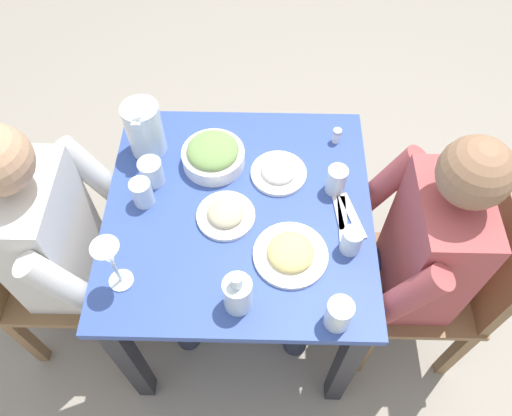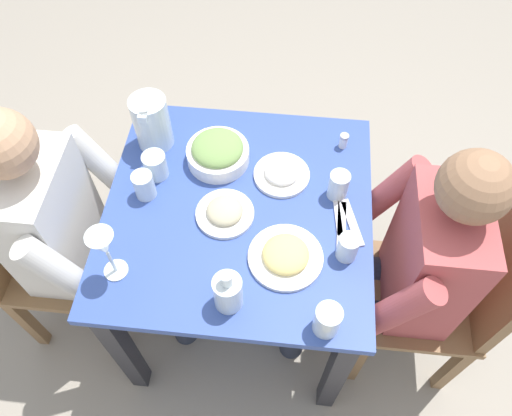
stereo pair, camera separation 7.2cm
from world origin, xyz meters
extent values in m
plane|color=gray|center=(0.00, 0.00, 0.00)|extent=(8.00, 8.00, 0.00)
cube|color=#334C99|center=(0.00, 0.00, 0.73)|extent=(0.83, 0.83, 0.03)
cube|color=#232328|center=(-0.36, -0.36, 0.36)|extent=(0.06, 0.06, 0.71)
cube|color=#232328|center=(0.36, -0.36, 0.36)|extent=(0.06, 0.06, 0.71)
cube|color=#232328|center=(-0.36, 0.36, 0.36)|extent=(0.06, 0.06, 0.71)
cube|color=#232328|center=(0.36, 0.36, 0.36)|extent=(0.06, 0.06, 0.71)
cube|color=olive|center=(-0.26, -0.80, 0.21)|extent=(0.04, 0.04, 0.41)
cube|color=olive|center=(0.08, -0.80, 0.21)|extent=(0.04, 0.04, 0.41)
cube|color=olive|center=(-0.26, -0.46, 0.21)|extent=(0.04, 0.04, 0.41)
cube|color=olive|center=(0.08, -0.46, 0.21)|extent=(0.04, 0.04, 0.41)
cube|color=olive|center=(-0.09, -0.63, 0.43)|extent=(0.40, 0.40, 0.03)
cube|color=olive|center=(-0.09, -0.81, 0.65)|extent=(0.38, 0.04, 0.42)
cube|color=olive|center=(0.09, 0.80, 0.21)|extent=(0.04, 0.04, 0.41)
cube|color=olive|center=(-0.25, 0.80, 0.21)|extent=(0.04, 0.04, 0.41)
cube|color=olive|center=(0.09, 0.46, 0.21)|extent=(0.04, 0.04, 0.41)
cube|color=olive|center=(-0.25, 0.46, 0.21)|extent=(0.04, 0.04, 0.41)
cube|color=olive|center=(-0.08, 0.63, 0.43)|extent=(0.40, 0.40, 0.03)
cube|color=#B24C4C|center=(-0.09, -0.60, 0.69)|extent=(0.32, 0.20, 0.50)
sphere|color=#936B4C|center=(-0.09, -0.60, 1.06)|extent=(0.19, 0.19, 0.19)
cylinder|color=#2D3342|center=(-0.18, -0.41, 0.41)|extent=(0.11, 0.38, 0.11)
cylinder|color=#2D3342|center=(-0.18, -0.22, 0.22)|extent=(0.10, 0.10, 0.44)
cylinder|color=#B24C4C|center=(-0.29, -0.46, 0.71)|extent=(0.08, 0.23, 0.37)
cylinder|color=#2D3342|center=(-0.01, -0.41, 0.41)|extent=(0.11, 0.38, 0.11)
cylinder|color=#2D3342|center=(-0.01, -0.22, 0.22)|extent=(0.10, 0.10, 0.44)
cylinder|color=#B24C4C|center=(0.11, -0.46, 0.71)|extent=(0.08, 0.23, 0.37)
cube|color=silver|center=(-0.08, 0.60, 0.69)|extent=(0.32, 0.20, 0.50)
cylinder|color=#2D3342|center=(0.01, 0.41, 0.41)|extent=(0.11, 0.38, 0.11)
cylinder|color=#2D3342|center=(0.01, 0.22, 0.22)|extent=(0.10, 0.10, 0.44)
cylinder|color=silver|center=(0.12, 0.46, 0.71)|extent=(0.08, 0.23, 0.37)
cylinder|color=#2D3342|center=(-0.16, 0.41, 0.41)|extent=(0.11, 0.38, 0.11)
cylinder|color=#2D3342|center=(-0.16, 0.22, 0.22)|extent=(0.10, 0.10, 0.44)
cylinder|color=silver|center=(-0.28, 0.46, 0.71)|extent=(0.08, 0.23, 0.37)
cylinder|color=silver|center=(0.24, 0.31, 0.84)|extent=(0.12, 0.12, 0.19)
cube|color=silver|center=(0.32, 0.31, 0.85)|extent=(0.02, 0.02, 0.11)
cube|color=silver|center=(0.19, 0.31, 0.92)|extent=(0.04, 0.03, 0.02)
cylinder|color=white|center=(0.18, 0.09, 0.77)|extent=(0.21, 0.21, 0.05)
ellipsoid|color=#759951|center=(0.18, 0.09, 0.80)|extent=(0.17, 0.17, 0.06)
cylinder|color=white|center=(-0.03, 0.04, 0.75)|extent=(0.18, 0.18, 0.01)
ellipsoid|color=#B7AD89|center=(-0.03, 0.04, 0.77)|extent=(0.11, 0.11, 0.04)
cylinder|color=white|center=(-0.16, -0.16, 0.75)|extent=(0.22, 0.22, 0.01)
ellipsoid|color=#E0C670|center=(-0.16, -0.16, 0.77)|extent=(0.14, 0.14, 0.05)
cylinder|color=white|center=(0.14, -0.13, 0.75)|extent=(0.18, 0.18, 0.01)
ellipsoid|color=white|center=(0.14, -0.13, 0.77)|extent=(0.11, 0.11, 0.05)
cylinder|color=silver|center=(0.10, 0.28, 0.79)|extent=(0.08, 0.08, 0.09)
cylinder|color=silver|center=(0.08, -0.30, 0.79)|extent=(0.06, 0.06, 0.10)
cylinder|color=silver|center=(-0.36, -0.28, 0.79)|extent=(0.07, 0.07, 0.10)
cylinder|color=silver|center=(-0.13, -0.33, 0.79)|extent=(0.06, 0.06, 0.09)
cylinder|color=silver|center=(0.02, 0.30, 0.79)|extent=(0.07, 0.07, 0.09)
cylinder|color=silver|center=(-0.25, 0.32, 0.74)|extent=(0.07, 0.07, 0.01)
cylinder|color=silver|center=(-0.25, 0.32, 0.80)|extent=(0.01, 0.01, 0.10)
cone|color=silver|center=(-0.25, 0.32, 0.89)|extent=(0.08, 0.08, 0.09)
cylinder|color=silver|center=(-0.31, -0.01, 0.80)|extent=(0.08, 0.08, 0.12)
cylinder|color=white|center=(-0.31, -0.01, 0.78)|extent=(0.07, 0.07, 0.07)
cylinder|color=silver|center=(-0.31, -0.01, 0.88)|extent=(0.03, 0.03, 0.04)
cylinder|color=white|center=(0.29, -0.32, 0.76)|extent=(0.03, 0.03, 0.04)
cylinder|color=#B2B2B7|center=(0.29, -0.32, 0.79)|extent=(0.03, 0.03, 0.01)
cube|color=silver|center=(-0.03, -0.32, 0.75)|extent=(0.17, 0.03, 0.01)
cube|color=silver|center=(0.02, -0.31, 0.75)|extent=(0.19, 0.04, 0.01)
cube|color=silver|center=(-0.02, -0.35, 0.75)|extent=(0.17, 0.07, 0.01)
camera|label=1|loc=(-0.86, -0.07, 2.04)|focal=35.17mm
camera|label=2|loc=(-0.86, -0.15, 2.04)|focal=35.17mm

